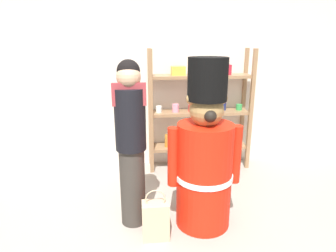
# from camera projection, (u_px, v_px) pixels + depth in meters

# --- Properties ---
(back_wall) EXTENTS (6.40, 0.12, 2.60)m
(back_wall) POSITION_uv_depth(u_px,v_px,m) (157.00, 74.00, 4.01)
(back_wall) COLOR silver
(back_wall) RESTS_ON ground_plane
(merchandise_shelf) EXTENTS (1.40, 0.35, 1.65)m
(merchandise_shelf) POSITION_uv_depth(u_px,v_px,m) (200.00, 109.00, 3.99)
(merchandise_shelf) COLOR #93704C
(merchandise_shelf) RESTS_ON ground_plane
(teddy_bear_guard) EXTENTS (0.70, 0.54, 1.61)m
(teddy_bear_guard) POSITION_uv_depth(u_px,v_px,m) (205.00, 159.00, 2.71)
(teddy_bear_guard) COLOR red
(teddy_bear_guard) RESTS_ON ground_plane
(person_shopper) EXTENTS (0.30, 0.28, 1.59)m
(person_shopper) POSITION_uv_depth(u_px,v_px,m) (131.00, 140.00, 2.67)
(person_shopper) COLOR #38332D
(person_shopper) RESTS_ON ground_plane
(shopping_bag) EXTENTS (0.24, 0.15, 0.49)m
(shopping_bag) POSITION_uv_depth(u_px,v_px,m) (156.00, 220.00, 2.62)
(shopping_bag) COLOR #C1AD89
(shopping_bag) RESTS_ON ground_plane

